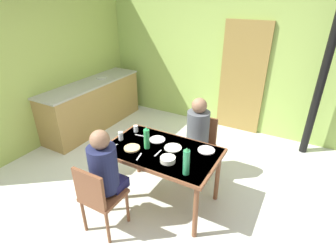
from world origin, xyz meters
name	(u,v)px	position (x,y,z in m)	size (l,w,h in m)	color
ground_plane	(146,190)	(0.00, 0.00, 0.00)	(6.40, 6.40, 0.00)	silver
wall_back	(216,52)	(0.00, 2.46, 1.42)	(4.75, 0.10, 2.84)	#94B655
wall_left	(49,58)	(-2.27, 0.62, 1.42)	(0.10, 3.69, 2.84)	#99B251
door_wooden	(242,79)	(0.56, 2.38, 1.00)	(0.80, 0.05, 2.00)	olive
stove_pipe_column	(325,68)	(1.78, 2.11, 1.42)	(0.12, 0.12, 2.84)	black
kitchen_counter	(93,105)	(-1.94, 1.13, 0.45)	(0.61, 2.17, 0.91)	olive
dining_table	(162,156)	(0.29, -0.04, 0.67)	(1.34, 0.81, 0.75)	brown
chair_near_diner	(99,196)	(-0.04, -0.80, 0.50)	(0.40, 0.40, 0.87)	brown
chair_far_diner	(200,143)	(0.47, 0.72, 0.50)	(0.40, 0.40, 0.87)	brown
person_near_diner	(104,167)	(-0.04, -0.66, 0.78)	(0.30, 0.37, 0.77)	#1A1B49
person_far_diner	(198,129)	(0.47, 0.58, 0.78)	(0.30, 0.37, 0.77)	#4D4F57
water_bottle_green_near	(147,138)	(0.11, -0.08, 0.88)	(0.07, 0.07, 0.28)	green
water_bottle_green_far	(186,162)	(0.73, -0.31, 0.90)	(0.07, 0.07, 0.31)	#288551
serving_bowl_center	(168,159)	(0.46, -0.21, 0.78)	(0.17, 0.17, 0.06)	silver
dinner_plate_near_left	(157,140)	(0.12, 0.14, 0.76)	(0.20, 0.20, 0.01)	white
dinner_plate_near_right	(173,148)	(0.38, 0.06, 0.76)	(0.21, 0.21, 0.01)	white
dinner_plate_far_center	(206,150)	(0.75, 0.20, 0.76)	(0.20, 0.20, 0.01)	white
drinking_glass_by_near_diner	(121,136)	(-0.28, -0.08, 0.80)	(0.06, 0.06, 0.11)	silver
drinking_glass_by_far_diner	(136,129)	(-0.24, 0.19, 0.79)	(0.06, 0.06, 0.09)	silver
bread_plate_sliced	(132,148)	(-0.04, -0.19, 0.76)	(0.19, 0.19, 0.02)	#DBB77A
cutlery_knife_near	(140,135)	(-0.13, 0.12, 0.75)	(0.15, 0.02, 0.00)	silver
cutlery_fork_near	(139,157)	(0.13, -0.29, 0.75)	(0.15, 0.02, 0.00)	silver
cutlery_knife_far	(158,153)	(0.28, -0.12, 0.75)	(0.15, 0.02, 0.00)	silver
cutlery_fork_far	(113,147)	(-0.27, -0.27, 0.75)	(0.15, 0.02, 0.00)	silver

